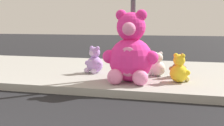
# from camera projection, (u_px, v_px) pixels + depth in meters

# --- Properties ---
(sidewalk) EXTENTS (28.00, 4.40, 0.15)m
(sidewalk) POSITION_uv_depth(u_px,v_px,m) (100.00, 72.00, 7.64)
(sidewalk) COLOR #9E9B93
(sidewalk) RESTS_ON ground_plane
(plush_pink_large) EXTENTS (1.12, 0.98, 1.45)m
(plush_pink_large) POSITION_uv_depth(u_px,v_px,m) (131.00, 53.00, 5.94)
(plush_pink_large) COLOR #F22D93
(plush_pink_large) RESTS_ON sidewalk
(plush_yellow) EXTENTS (0.41, 0.42, 0.58)m
(plush_yellow) POSITION_uv_depth(u_px,v_px,m) (179.00, 71.00, 5.95)
(plush_yellow) COLOR yellow
(plush_yellow) RESTS_ON sidewalk
(plush_white) EXTENTS (0.39, 0.39, 0.55)m
(plush_white) POSITION_uv_depth(u_px,v_px,m) (157.00, 66.00, 6.66)
(plush_white) COLOR white
(plush_white) RESTS_ON sidewalk
(plush_lavender) EXTENTS (0.47, 0.46, 0.64)m
(plush_lavender) POSITION_uv_depth(u_px,v_px,m) (94.00, 62.00, 7.07)
(plush_lavender) COLOR #B28CD8
(plush_lavender) RESTS_ON sidewalk
(plush_brown) EXTENTS (0.37, 0.38, 0.53)m
(plush_brown) POSITION_uv_depth(u_px,v_px,m) (178.00, 67.00, 6.53)
(plush_brown) COLOR olive
(plush_brown) RESTS_ON sidewalk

